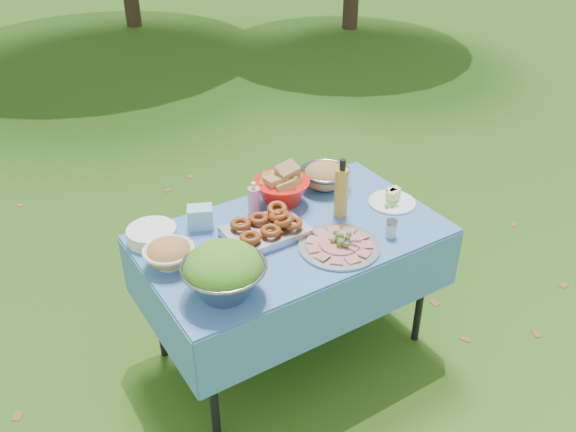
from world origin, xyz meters
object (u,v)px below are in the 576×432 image
object	(u,v)px
salad_bowl	(224,271)
plate_stack	(152,234)
bread_bowl	(282,186)
charcuterie_platter	(339,240)
pasta_bowl_steel	(325,175)
oil_bottle	(341,188)
picnic_table	(292,293)

from	to	relation	value
salad_bowl	plate_stack	size ratio (longest dim) A/B	1.52
salad_bowl	bread_bowl	xyz separation A→B (m)	(0.60, 0.51, -0.02)
salad_bowl	charcuterie_platter	size ratio (longest dim) A/B	0.93
bread_bowl	charcuterie_platter	bearing A→B (deg)	-88.97
pasta_bowl_steel	oil_bottle	world-z (taller)	oil_bottle
salad_bowl	oil_bottle	xyz separation A→B (m)	(0.79, 0.24, 0.04)
bread_bowl	salad_bowl	bearing A→B (deg)	-139.51
plate_stack	charcuterie_platter	bearing A→B (deg)	-36.23
picnic_table	bread_bowl	xyz separation A→B (m)	(0.11, 0.27, 0.48)
salad_bowl	charcuterie_platter	distance (m)	0.61
salad_bowl	plate_stack	distance (m)	0.56
salad_bowl	pasta_bowl_steel	xyz separation A→B (m)	(0.89, 0.53, -0.05)
picnic_table	bread_bowl	bearing A→B (deg)	67.96
picnic_table	salad_bowl	size ratio (longest dim) A/B	4.07
plate_stack	charcuterie_platter	size ratio (longest dim) A/B	0.61
plate_stack	bread_bowl	distance (m)	0.72
bread_bowl	pasta_bowl_steel	distance (m)	0.29
oil_bottle	pasta_bowl_steel	bearing A→B (deg)	70.04
bread_bowl	oil_bottle	distance (m)	0.33
picnic_table	oil_bottle	bearing A→B (deg)	0.82
salad_bowl	charcuterie_platter	world-z (taller)	salad_bowl
charcuterie_platter	picnic_table	bearing A→B (deg)	117.79
picnic_table	bread_bowl	size ratio (longest dim) A/B	4.95
charcuterie_platter	oil_bottle	world-z (taller)	oil_bottle
plate_stack	bread_bowl	xyz separation A→B (m)	(0.71, -0.03, 0.06)
plate_stack	charcuterie_platter	world-z (taller)	charcuterie_platter
bread_bowl	pasta_bowl_steel	size ratio (longest dim) A/B	1.11
salad_bowl	bread_bowl	world-z (taller)	salad_bowl
picnic_table	plate_stack	bearing A→B (deg)	153.36
charcuterie_platter	salad_bowl	bearing A→B (deg)	-178.67
picnic_table	salad_bowl	xyz separation A→B (m)	(-0.49, -0.24, 0.50)
salad_bowl	plate_stack	xyz separation A→B (m)	(-0.11, 0.54, -0.08)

